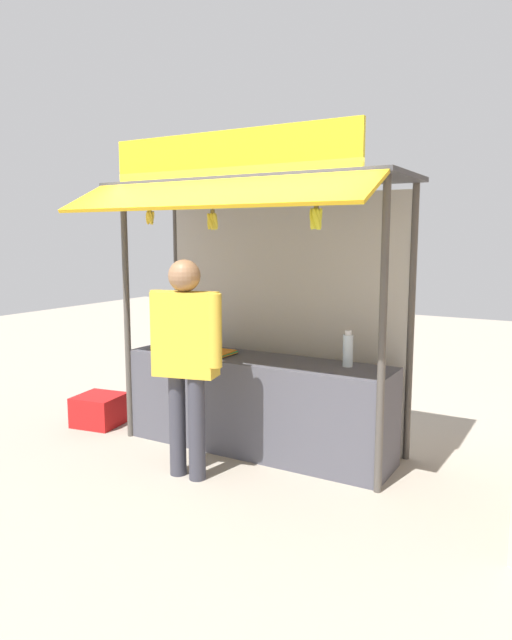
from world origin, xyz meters
The scene contains 13 objects.
ground_plane centered at (0.00, 0.00, 0.00)m, with size 20.00×20.00×0.00m, color #9E9384.
stall_counter centered at (0.00, 0.00, 0.43)m, with size 2.52×0.60×0.86m, color #4C4C56.
stall_structure centered at (0.00, 0.15, 1.68)m, with size 2.72×1.52×2.78m.
water_bottle_far_right centered at (0.84, 0.10, 1.01)m, with size 0.09×0.09×0.31m.
water_bottle_mid_left centered at (-1.04, 0.20, 0.98)m, with size 0.07×0.07×0.26m.
water_bottle_left centered at (-0.52, 0.04, 0.99)m, with size 0.08×0.08×0.28m.
magazine_stack_rear_center centered at (-0.34, -0.06, 0.88)m, with size 0.21×0.30×0.04m.
magazine_stack_far_left centered at (-0.79, -0.13, 0.88)m, with size 0.21×0.31×0.03m.
banana_bunch_leftmost centered at (-0.19, -0.40, 2.08)m, with size 0.10×0.10×0.30m.
banana_bunch_inner_left centered at (0.75, -0.40, 2.08)m, with size 0.12×0.12×0.30m.
banana_bunch_inner_right centered at (-0.86, -0.40, 2.12)m, with size 0.09×0.09×0.25m.
vendor_person centered at (-0.18, -0.80, 1.07)m, with size 0.67×0.33×1.78m.
plastic_crate centered at (-1.78, -0.20, 0.16)m, with size 0.45×0.45×0.31m, color red.
Camera 1 is at (2.56, -4.42, 1.95)m, focal length 32.39 mm.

